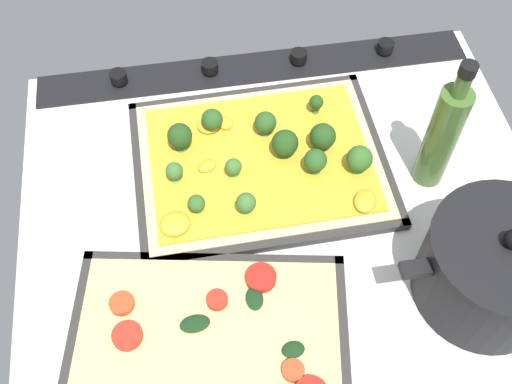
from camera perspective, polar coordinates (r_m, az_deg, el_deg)
The scene contains 8 objects.
ground_plane at distance 88.95cm, azimuth 2.95°, elevation -2.90°, with size 75.82×67.40×3.00cm, color silver.
stove_control_panel at distance 105.89cm, azimuth -0.13°, elevation 11.63°, with size 72.78×7.00×2.60cm.
baking_tray_front at distance 92.50cm, azimuth 0.40°, elevation 2.64°, with size 38.11×30.22×1.30cm.
broccoli_pizza at distance 91.12cm, azimuth 0.57°, elevation 3.19°, with size 35.68×27.78×6.02cm.
baking_tray_back at distance 78.84cm, azimuth -4.52°, elevation -14.62°, with size 39.38×32.62×1.30cm.
veggie_pizza_back at distance 78.27cm, azimuth -4.36°, elevation -14.26°, with size 36.58×29.82×1.90cm.
cooking_pot at distance 82.24cm, azimuth 21.29°, elevation -6.61°, with size 25.37×18.54×14.61cm.
oil_bottle at distance 87.98cm, azimuth 16.96°, elevation 5.09°, with size 4.49×4.49×22.62cm.
Camera 1 is at (11.85, 44.65, 74.51)cm, focal length 42.94 mm.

